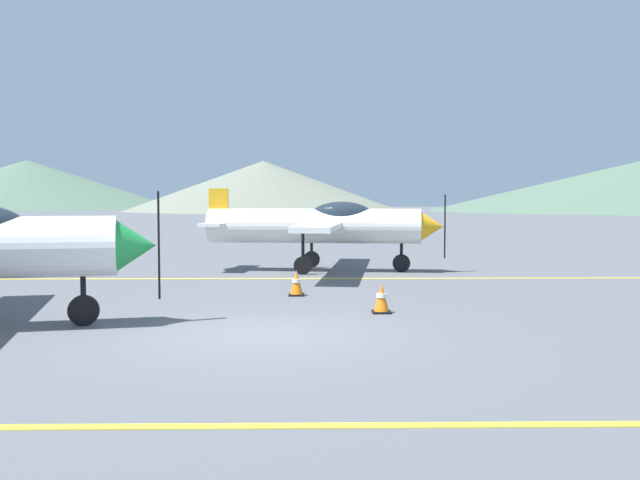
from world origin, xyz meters
The scene contains 8 objects.
ground_plane centered at (0.00, 0.00, 0.00)m, with size 400.00×400.00×0.00m, color #54565B.
apron_line_near centered at (0.00, -4.71, 0.01)m, with size 80.00×0.16×0.01m, color yellow.
apron_line_far centered at (0.00, 8.06, 0.01)m, with size 80.00×0.16×0.01m, color yellow.
airplane_mid centered at (1.18, 10.16, 1.43)m, with size 7.42×8.52×2.55m.
traffic_cone_front centered at (2.16, 2.13, 0.29)m, with size 0.36×0.36×0.59m.
traffic_cone_side centered at (0.47, 4.63, 0.29)m, with size 0.36×0.36×0.59m.
hill_left centered at (-64.05, 152.53, 5.60)m, with size 68.83×68.83×11.20m, color #4C6651.
hill_centerleft centered at (-7.64, 119.92, 4.66)m, with size 51.19×51.19×9.31m, color slate.
Camera 1 is at (0.75, -11.46, 2.21)m, focal length 39.61 mm.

